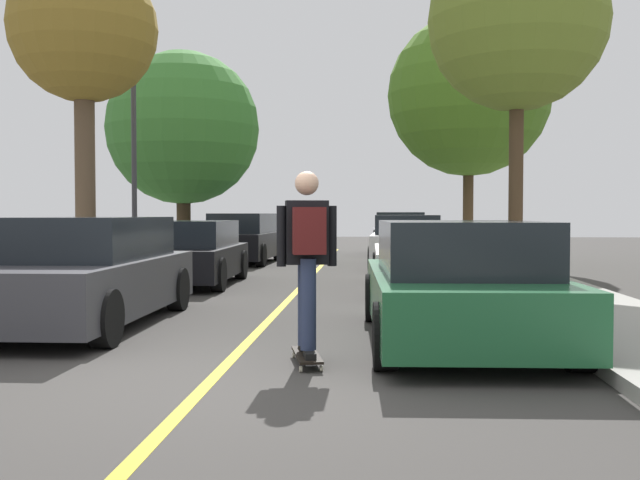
# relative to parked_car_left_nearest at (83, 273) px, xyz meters

# --- Properties ---
(ground) EXTENTS (80.00, 80.00, 0.00)m
(ground) POSITION_rel_parked_car_left_nearest_xyz_m (2.36, -3.02, -0.69)
(ground) COLOR #3D3A38
(center_line) EXTENTS (0.12, 39.20, 0.01)m
(center_line) POSITION_rel_parked_car_left_nearest_xyz_m (2.36, 0.98, -0.68)
(center_line) COLOR gold
(center_line) RESTS_ON ground
(parked_car_left_nearest) EXTENTS (2.00, 4.50, 1.41)m
(parked_car_left_nearest) POSITION_rel_parked_car_left_nearest_xyz_m (0.00, 0.00, 0.00)
(parked_car_left_nearest) COLOR #38383D
(parked_car_left_nearest) RESTS_ON ground
(parked_car_left_near) EXTENTS (2.07, 4.15, 1.31)m
(parked_car_left_near) POSITION_rel_parked_car_left_nearest_xyz_m (0.00, 5.47, -0.03)
(parked_car_left_near) COLOR black
(parked_car_left_near) RESTS_ON ground
(parked_car_left_far) EXTENTS (1.91, 4.41, 1.46)m
(parked_car_left_far) POSITION_rel_parked_car_left_nearest_xyz_m (0.00, 12.03, 0.04)
(parked_car_left_far) COLOR black
(parked_car_left_far) RESTS_ON ground
(parked_car_right_nearest) EXTENTS (2.11, 4.54, 1.37)m
(parked_car_right_nearest) POSITION_rel_parked_car_left_nearest_xyz_m (4.72, -0.96, -0.02)
(parked_car_right_nearest) COLOR #1E5B33
(parked_car_right_nearest) RESTS_ON ground
(parked_car_right_near) EXTENTS (1.88, 4.50, 1.24)m
(parked_car_right_near) POSITION_rel_parked_car_left_nearest_xyz_m (4.72, 4.64, -0.07)
(parked_car_right_near) COLOR white
(parked_car_right_near) RESTS_ON ground
(parked_car_right_far) EXTENTS (2.12, 4.73, 1.42)m
(parked_car_right_far) POSITION_rel_parked_car_left_nearest_xyz_m (4.72, 10.70, 0.01)
(parked_car_right_far) COLOR white
(parked_car_right_far) RESTS_ON ground
(parked_car_right_farthest) EXTENTS (1.91, 4.57, 1.50)m
(parked_car_right_farthest) POSITION_rel_parked_car_left_nearest_xyz_m (4.72, 16.57, 0.05)
(parked_car_right_farthest) COLOR #38383D
(parked_car_right_farthest) RESTS_ON ground
(street_tree_left_nearest) EXTENTS (2.81, 2.81, 6.27)m
(street_tree_left_nearest) POSITION_rel_parked_car_left_nearest_xyz_m (-1.76, 4.53, 4.25)
(street_tree_left_nearest) COLOR brown
(street_tree_left_nearest) RESTS_ON sidewalk_left
(street_tree_left_near) EXTENTS (4.47, 4.47, 6.06)m
(street_tree_left_near) POSITION_rel_parked_car_left_nearest_xyz_m (-1.76, 11.94, 3.27)
(street_tree_left_near) COLOR #3D2D1E
(street_tree_left_near) RESTS_ON sidewalk_left
(street_tree_right_nearest) EXTENTS (3.35, 3.35, 6.60)m
(street_tree_right_nearest) POSITION_rel_parked_car_left_nearest_xyz_m (6.48, 4.84, 4.36)
(street_tree_right_nearest) COLOR #4C3823
(street_tree_right_nearest) RESTS_ON sidewalk_right
(street_tree_right_near) EXTENTS (4.55, 4.55, 6.92)m
(street_tree_right_near) POSITION_rel_parked_car_left_nearest_xyz_m (6.48, 11.67, 4.09)
(street_tree_right_near) COLOR #4C3823
(street_tree_right_near) RESTS_ON sidewalk_right
(streetlamp) EXTENTS (0.36, 0.24, 5.07)m
(streetlamp) POSITION_rel_parked_car_left_nearest_xyz_m (-1.75, 7.43, 2.38)
(streetlamp) COLOR #38383D
(streetlamp) RESTS_ON sidewalk_left
(skateboard) EXTENTS (0.38, 0.87, 0.10)m
(skateboard) POSITION_rel_parked_car_left_nearest_xyz_m (3.13, -2.28, -0.60)
(skateboard) COLOR black
(skateboard) RESTS_ON ground
(skateboarder) EXTENTS (0.59, 0.71, 1.76)m
(skateboarder) POSITION_rel_parked_car_left_nearest_xyz_m (3.14, -2.31, 0.42)
(skateboarder) COLOR black
(skateboarder) RESTS_ON skateboard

